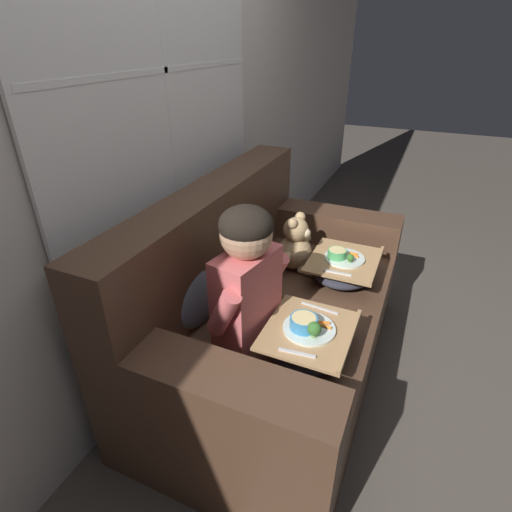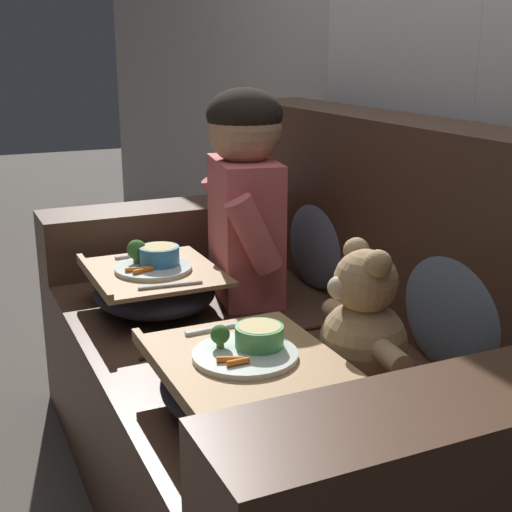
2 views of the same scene
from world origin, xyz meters
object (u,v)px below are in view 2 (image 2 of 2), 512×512
(couch, at_px, (305,372))
(throw_pillow_behind_child, at_px, (324,229))
(child_figure, at_px, (244,185))
(lap_tray_teddy, at_px, (245,381))
(lap_tray_child, at_px, (154,287))
(teddy_bear, at_px, (362,326))
(throw_pillow_behind_teddy, at_px, (463,291))

(couch, distance_m, throw_pillow_behind_child, 0.49)
(couch, bearing_deg, child_figure, -173.84)
(lap_tray_teddy, bearing_deg, lap_tray_child, -179.96)
(throw_pillow_behind_child, height_order, lap_tray_child, throw_pillow_behind_child)
(couch, relative_size, teddy_bear, 4.93)
(throw_pillow_behind_teddy, relative_size, lap_tray_teddy, 0.98)
(child_figure, height_order, lap_tray_teddy, child_figure)
(couch, xyz_separation_m, throw_pillow_behind_child, (-0.32, 0.23, 0.30))
(teddy_bear, xyz_separation_m, lap_tray_teddy, (-0.00, -0.28, -0.07))
(couch, distance_m, throw_pillow_behind_teddy, 0.49)
(couch, bearing_deg, lap_tray_child, -135.56)
(lap_tray_child, distance_m, lap_tray_teddy, 0.64)
(couch, height_order, lap_tray_child, couch)
(lap_tray_child, bearing_deg, throw_pillow_behind_teddy, 40.50)
(couch, relative_size, child_figure, 2.82)
(lap_tray_teddy, bearing_deg, throw_pillow_behind_child, 139.44)
(throw_pillow_behind_teddy, height_order, lap_tray_child, throw_pillow_behind_teddy)
(child_figure, relative_size, lap_tray_child, 1.54)
(child_figure, bearing_deg, lap_tray_teddy, -23.64)
(throw_pillow_behind_child, relative_size, lap_tray_teddy, 0.95)
(throw_pillow_behind_child, height_order, lap_tray_teddy, throw_pillow_behind_child)
(teddy_bear, relative_size, lap_tray_teddy, 0.85)
(child_figure, height_order, teddy_bear, child_figure)
(throw_pillow_behind_teddy, distance_m, teddy_bear, 0.27)
(throw_pillow_behind_teddy, bearing_deg, lap_tray_teddy, -90.08)
(throw_pillow_behind_child, xyz_separation_m, throw_pillow_behind_teddy, (0.64, 0.00, 0.00))
(throw_pillow_behind_child, distance_m, child_figure, 0.31)
(throw_pillow_behind_child, bearing_deg, child_figure, -90.04)
(couch, distance_m, child_figure, 0.55)
(teddy_bear, bearing_deg, lap_tray_child, -156.61)
(teddy_bear, bearing_deg, child_figure, 179.70)
(child_figure, bearing_deg, couch, 6.16)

